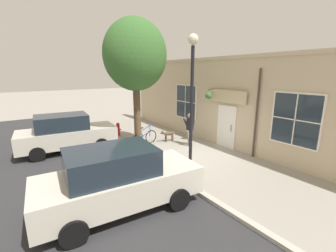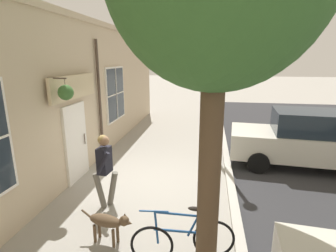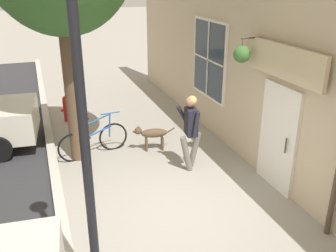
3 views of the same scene
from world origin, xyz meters
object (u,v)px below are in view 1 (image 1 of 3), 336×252
at_px(leaning_bicycle, 144,138).
at_px(street_lamp, 192,90).
at_px(pedestrian_walking, 190,126).
at_px(parked_car_nearest_curb, 66,133).
at_px(parked_car_mid_block, 118,179).
at_px(fire_hydrant, 118,129).
at_px(dog_on_leash, 168,134).
at_px(street_tree_by_curb, 136,58).

distance_m(leaning_bicycle, street_lamp, 5.23).
height_order(pedestrian_walking, parked_car_nearest_curb, parked_car_nearest_curb).
distance_m(pedestrian_walking, parked_car_mid_block, 6.03).
bearing_deg(parked_car_mid_block, leaning_bicycle, -126.26).
distance_m(pedestrian_walking, fire_hydrant, 4.53).
bearing_deg(parked_car_nearest_curb, dog_on_leash, 161.67).
bearing_deg(leaning_bicycle, street_tree_by_curb, 11.60).
relative_size(leaning_bicycle, street_lamp, 0.35).
distance_m(dog_on_leash, street_lamp, 5.39).
height_order(dog_on_leash, leaning_bicycle, leaning_bicycle).
bearing_deg(pedestrian_walking, parked_car_mid_block, 31.02).
distance_m(dog_on_leash, parked_car_nearest_curb, 5.06).
bearing_deg(fire_hydrant, dog_on_leash, 122.86).
height_order(street_tree_by_curb, fire_hydrant, street_tree_by_curb).
height_order(parked_car_mid_block, street_lamp, street_lamp).
bearing_deg(dog_on_leash, fire_hydrant, -57.14).
height_order(parked_car_nearest_curb, parked_car_mid_block, same).
distance_m(leaning_bicycle, fire_hydrant, 2.53).
xyz_separation_m(dog_on_leash, fire_hydrant, (1.74, -2.70, -0.03)).
relative_size(pedestrian_walking, dog_on_leash, 1.61).
distance_m(leaning_bicycle, parked_car_nearest_curb, 3.72).
height_order(parked_car_nearest_curb, fire_hydrant, parked_car_nearest_curb).
bearing_deg(street_tree_by_curb, fire_hydrant, -89.51).
bearing_deg(street_tree_by_curb, parked_car_mid_block, 56.37).
height_order(dog_on_leash, parked_car_mid_block, parked_car_mid_block).
bearing_deg(dog_on_leash, pedestrian_walking, 113.36).
relative_size(street_tree_by_curb, leaning_bicycle, 3.60).
relative_size(parked_car_nearest_curb, fire_hydrant, 5.77).
bearing_deg(parked_car_mid_block, pedestrian_walking, -148.98).
xyz_separation_m(street_tree_by_curb, fire_hydrant, (0.02, -2.57, -3.90)).
bearing_deg(pedestrian_walking, dog_on_leash, -66.64).
relative_size(dog_on_leash, fire_hydrant, 1.36).
bearing_deg(dog_on_leash, leaning_bicycle, -8.30).
xyz_separation_m(parked_car_nearest_curb, street_lamp, (-2.75, 5.78, 2.25)).
bearing_deg(street_lamp, parked_car_mid_block, 2.13).
bearing_deg(leaning_bicycle, pedestrian_walking, 143.65).
xyz_separation_m(pedestrian_walking, street_lamp, (2.55, 3.01, 2.12)).
distance_m(parked_car_mid_block, street_lamp, 3.46).
height_order(parked_car_nearest_curb, street_lamp, street_lamp).
bearing_deg(street_lamp, fire_hydrant, -92.42).
xyz_separation_m(street_lamp, fire_hydrant, (-0.29, -6.89, -2.74)).
height_order(street_tree_by_curb, parked_car_mid_block, street_tree_by_curb).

